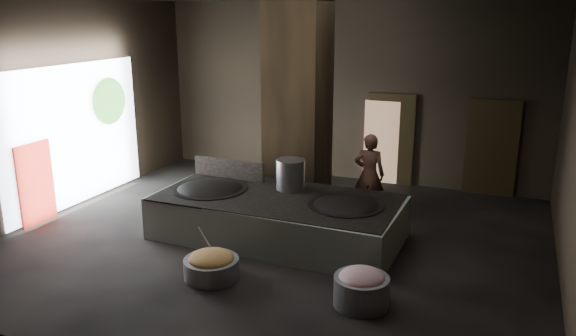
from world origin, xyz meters
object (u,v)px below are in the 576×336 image
at_px(wok_right, 346,209).
at_px(cook, 369,175).
at_px(wok_left, 210,192).
at_px(stock_pot, 291,174).
at_px(meat_basin, 361,291).
at_px(hearth_platform, 277,217).
at_px(veg_basin, 212,268).

distance_m(wok_right, cook, 1.89).
xyz_separation_m(wok_left, stock_pot, (1.50, 0.60, 0.38)).
bearing_deg(cook, meat_basin, 98.40).
height_order(hearth_platform, meat_basin, hearth_platform).
xyz_separation_m(hearth_platform, stock_pot, (0.05, 0.55, 0.72)).
xyz_separation_m(hearth_platform, meat_basin, (2.20, -1.91, -0.18)).
height_order(stock_pot, cook, cook).
distance_m(hearth_platform, wok_right, 1.39).
bearing_deg(cook, veg_basin, 62.90).
distance_m(hearth_platform, wok_left, 1.49).
distance_m(stock_pot, cook, 1.88).
xyz_separation_m(hearth_platform, veg_basin, (-0.32, -2.00, -0.24)).
relative_size(wok_left, wok_right, 1.07).
bearing_deg(wok_left, veg_basin, -59.80).
bearing_deg(stock_pot, meat_basin, -48.88).
xyz_separation_m(wok_left, wok_right, (2.80, 0.10, 0.00)).
bearing_deg(wok_right, stock_pot, 158.96).
bearing_deg(stock_pot, wok_left, -158.20).
xyz_separation_m(wok_right, stock_pot, (-1.30, 0.50, 0.38)).
bearing_deg(meat_basin, cook, 103.20).
height_order(wok_left, wok_right, wok_left).
height_order(wok_left, stock_pot, stock_pot).
xyz_separation_m(wok_left, meat_basin, (3.65, -1.86, -0.52)).
bearing_deg(wok_left, stock_pot, 21.80).
bearing_deg(hearth_platform, wok_left, -176.87).
bearing_deg(meat_basin, wok_right, 113.42).
xyz_separation_m(cook, meat_basin, (0.90, -3.85, -0.66)).
distance_m(stock_pot, veg_basin, 2.75).
relative_size(hearth_platform, veg_basin, 5.13).
relative_size(wok_right, stock_pot, 2.25).
xyz_separation_m(wok_right, cook, (-0.05, 1.89, 0.14)).
bearing_deg(cook, hearth_platform, 51.41).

